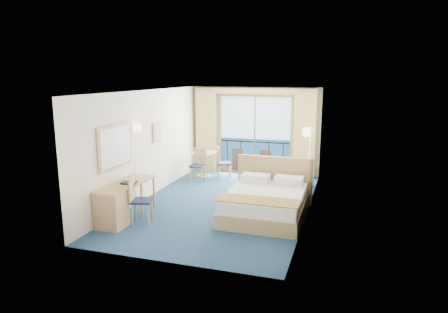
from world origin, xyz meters
TOP-DOWN VIEW (x-y plane):
  - floor at (0.00, 0.00)m, footprint 6.50×6.50m
  - room_walls at (0.00, 0.00)m, footprint 4.04×6.54m
  - balcony_door at (-0.01, 3.22)m, footprint 2.36×0.03m
  - curtain_left at (-1.55, 3.07)m, footprint 0.65×0.22m
  - curtain_right at (1.55, 3.07)m, footprint 0.65×0.22m
  - pelmet at (0.00, 3.10)m, footprint 3.80×0.25m
  - mirror at (-1.97, -1.50)m, footprint 0.05×1.25m
  - wall_print at (-1.97, 0.45)m, footprint 0.04×0.42m
  - sconce_left at (-1.94, -0.60)m, footprint 0.18×0.18m
  - sconce_right at (1.94, -0.15)m, footprint 0.18×0.18m
  - bed at (1.15, -0.55)m, footprint 1.82×2.16m
  - nightstand at (1.75, 1.02)m, footprint 0.46×0.43m
  - phone at (1.79, 1.06)m, footprint 0.24×0.21m
  - armchair at (1.46, 2.07)m, footprint 0.89×0.90m
  - floor_lamp at (1.78, 2.34)m, footprint 0.22×0.22m
  - desk at (-1.70, -2.05)m, footprint 0.58×1.67m
  - desk_chair at (-1.34, -1.75)m, footprint 0.53×0.52m
  - folder at (-1.63, -1.59)m, footprint 0.37×0.31m
  - desk_lamp at (-1.78, -1.04)m, footprint 0.11×0.11m
  - round_table at (-1.36, 2.31)m, footprint 0.83×0.83m
  - table_chair_a at (-0.80, 2.32)m, footprint 0.53×0.53m
  - table_chair_b at (-1.35, 1.84)m, footprint 0.41×0.42m

SIDE VIEW (x-z plane):
  - floor at x=0.00m, z-range 0.00..0.00m
  - nightstand at x=1.75m, z-range 0.00..0.60m
  - armchair at x=1.46m, z-range 0.00..0.63m
  - bed at x=1.15m, z-range -0.25..0.89m
  - desk at x=-1.70m, z-range 0.04..0.83m
  - table_chair_a at x=-0.80m, z-range 0.06..1.00m
  - table_chair_b at x=-1.35m, z-range 0.06..1.01m
  - desk_chair at x=-1.34m, z-range 0.06..1.05m
  - round_table at x=-1.36m, z-range 0.19..0.94m
  - phone at x=1.79m, z-range 0.60..0.68m
  - folder at x=-1.63m, z-range 0.78..0.82m
  - desk_lamp at x=-1.78m, z-range 0.89..1.31m
  - balcony_door at x=-0.01m, z-range -0.12..2.40m
  - floor_lamp at x=1.78m, z-range 0.40..1.97m
  - curtain_left at x=-1.55m, z-range 0.00..2.55m
  - curtain_right at x=1.55m, z-range 0.00..2.55m
  - mirror at x=-1.97m, z-range 1.08..2.03m
  - wall_print at x=-1.97m, z-range 1.34..1.86m
  - room_walls at x=0.00m, z-range 0.42..3.14m
  - sconce_left at x=-1.94m, z-range 1.76..1.94m
  - sconce_right at x=1.94m, z-range 1.76..1.94m
  - pelmet at x=0.00m, z-range 2.49..2.67m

